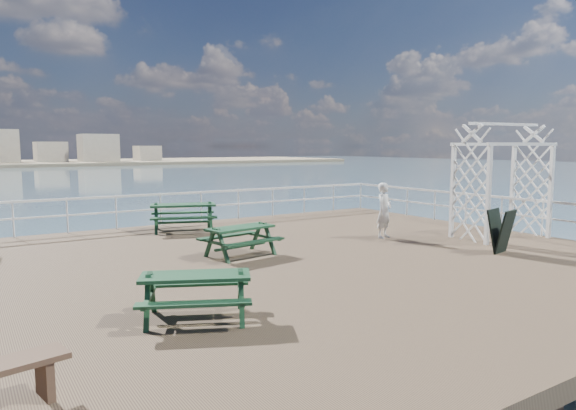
# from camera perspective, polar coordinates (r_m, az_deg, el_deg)

# --- Properties ---
(ground) EXTENTS (18.00, 14.00, 0.30)m
(ground) POSITION_cam_1_polar(r_m,az_deg,el_deg) (11.82, -3.09, -7.25)
(ground) COLOR brown
(ground) RESTS_ON ground
(sea_backdrop) EXTENTS (300.00, 300.00, 9.20)m
(sea_backdrop) POSITION_cam_1_polar(r_m,az_deg,el_deg) (145.24, -25.48, 4.66)
(sea_backdrop) COLOR #3C5965
(sea_backdrop) RESTS_ON ground
(railing) EXTENTS (17.77, 13.76, 1.10)m
(railing) POSITION_cam_1_polar(r_m,az_deg,el_deg) (13.86, -8.61, -0.96)
(railing) COLOR white
(railing) RESTS_ON ground
(picnic_table_b) EXTENTS (2.42, 2.18, 0.97)m
(picnic_table_b) POSITION_cam_1_polar(r_m,az_deg,el_deg) (16.52, -11.57, -0.70)
(picnic_table_b) COLOR #133420
(picnic_table_b) RESTS_ON ground
(picnic_table_c) EXTENTS (1.88, 1.61, 0.82)m
(picnic_table_c) POSITION_cam_1_polar(r_m,az_deg,el_deg) (12.57, -5.31, -3.30)
(picnic_table_c) COLOR #133420
(picnic_table_c) RESTS_ON ground
(picnic_table_d) EXTENTS (2.08, 1.92, 0.81)m
(picnic_table_d) POSITION_cam_1_polar(r_m,az_deg,el_deg) (8.11, -10.23, -8.91)
(picnic_table_d) COLOR #133420
(picnic_table_d) RESTS_ON ground
(trellis_arbor) EXTENTS (2.84, 1.75, 3.33)m
(trellis_arbor) POSITION_cam_1_polar(r_m,az_deg,el_deg) (16.15, 22.64, 1.83)
(trellis_arbor) COLOR white
(trellis_arbor) RESTS_ON ground
(sandwich_board) EXTENTS (0.77, 0.65, 1.11)m
(sandwich_board) POSITION_cam_1_polar(r_m,az_deg,el_deg) (13.94, 22.59, -2.73)
(sandwich_board) COLOR black
(sandwich_board) RESTS_ON ground
(person) EXTENTS (0.68, 0.55, 1.61)m
(person) POSITION_cam_1_polar(r_m,az_deg,el_deg) (15.19, 10.65, -0.60)
(person) COLOR silver
(person) RESTS_ON ground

